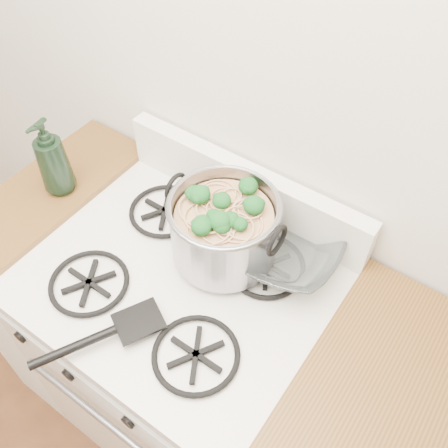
% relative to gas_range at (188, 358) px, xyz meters
% --- Properties ---
extents(gas_range, '(0.76, 0.66, 0.92)m').
position_rel_gas_range_xyz_m(gas_range, '(0.00, 0.00, 0.00)').
color(gas_range, white).
rests_on(gas_range, ground).
extents(counter_left, '(0.25, 0.65, 0.92)m').
position_rel_gas_range_xyz_m(counter_left, '(-0.51, 0.00, 0.02)').
color(counter_left, silver).
rests_on(counter_left, ground).
extents(stock_pot, '(0.31, 0.28, 0.19)m').
position_rel_gas_range_xyz_m(stock_pot, '(0.06, 0.13, 0.58)').
color(stock_pot, '#93929A').
rests_on(stock_pot, gas_range).
extents(spatula, '(0.40, 0.41, 0.02)m').
position_rel_gas_range_xyz_m(spatula, '(0.01, -0.16, 0.50)').
color(spatula, black).
rests_on(spatula, gas_range).
extents(glass_bowl, '(0.13, 0.13, 0.03)m').
position_rel_gas_range_xyz_m(glass_bowl, '(0.19, 0.21, 0.50)').
color(glass_bowl, white).
rests_on(glass_bowl, gas_range).
extents(bottle, '(0.10, 0.10, 0.24)m').
position_rel_gas_range_xyz_m(bottle, '(-0.47, 0.04, 0.60)').
color(bottle, black).
rests_on(bottle, counter_left).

